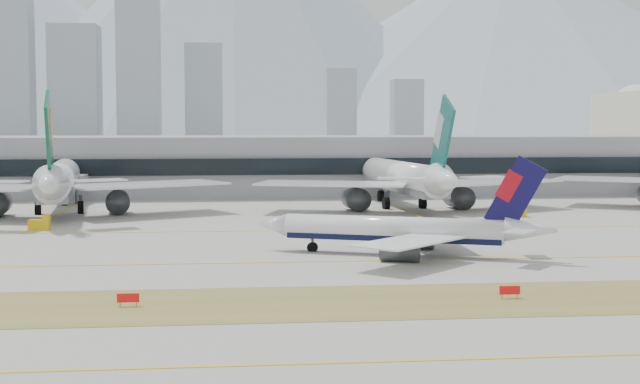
{
  "coord_description": "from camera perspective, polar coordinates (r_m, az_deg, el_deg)",
  "views": [
    {
      "loc": [
        -11.18,
        -121.12,
        18.17
      ],
      "look_at": [
        3.55,
        18.0,
        7.5
      ],
      "focal_mm": 50.0,
      "sensor_mm": 36.0,
      "label": 1
    }
  ],
  "objects": [
    {
      "name": "apron_markings",
      "position": [
        70.47,
        3.35,
        -10.57
      ],
      "size": [
        360.0,
        122.22,
        0.06
      ],
      "color": "olive",
      "rests_on": "ground"
    },
    {
      "name": "gse_c",
      "position": [
        179.42,
        12.52,
        -1.22
      ],
      "size": [
        3.55,
        2.0,
        2.6
      ],
      "color": "yellow",
      "rests_on": "ground"
    },
    {
      "name": "taxiing_airliner",
      "position": [
        124.02,
        5.38,
        -2.48
      ],
      "size": [
        40.34,
        34.1,
        14.23
      ],
      "rotation": [
        0.0,
        0.0,
        2.75
      ],
      "color": "white",
      "rests_on": "ground"
    },
    {
      "name": "widebody_eva",
      "position": [
        186.64,
        -16.39,
        0.6
      ],
      "size": [
        68.05,
        67.04,
        24.43
      ],
      "rotation": [
        0.0,
        0.0,
        1.69
      ],
      "color": "white",
      "rests_on": "ground"
    },
    {
      "name": "hold_sign_left",
      "position": [
        91.31,
        -12.18,
        -6.65
      ],
      "size": [
        2.2,
        0.15,
        1.35
      ],
      "color": "red",
      "rests_on": "ground"
    },
    {
      "name": "widebody_cathay",
      "position": [
        191.17,
        5.54,
        0.81
      ],
      "size": [
        67.19,
        65.99,
        24.03
      ],
      "rotation": [
        0.0,
        0.0,
        1.66
      ],
      "color": "white",
      "rests_on": "ground"
    },
    {
      "name": "gse_b",
      "position": [
        160.62,
        -17.47,
        -1.96
      ],
      "size": [
        3.55,
        2.0,
        2.6
      ],
      "color": "yellow",
      "rests_on": "ground"
    },
    {
      "name": "hold_sign_right",
      "position": [
        95.4,
        12.05,
        -6.18
      ],
      "size": [
        2.2,
        0.15,
        1.35
      ],
      "color": "red",
      "rests_on": "ground"
    },
    {
      "name": "terminal",
      "position": [
        236.46,
        -3.33,
        1.77
      ],
      "size": [
        280.0,
        43.1,
        15.0
      ],
      "color": "gray",
      "rests_on": "ground"
    },
    {
      "name": "city_skyline",
      "position": [
        583.3,
        -15.6,
        7.31
      ],
      "size": [
        342.0,
        49.8,
        140.0
      ],
      "color": "#939DA8",
      "rests_on": "ground"
    },
    {
      "name": "ground",
      "position": [
        122.98,
        -0.77,
        -4.14
      ],
      "size": [
        3000.0,
        3000.0,
        0.0
      ],
      "primitive_type": "plane",
      "color": "gray",
      "rests_on": "ground"
    },
    {
      "name": "mountain_ridge",
      "position": [
        1534.65,
        -4.43,
        10.47
      ],
      "size": [
        2830.0,
        1120.0,
        470.0
      ],
      "color": "#9EA8B7",
      "rests_on": "ground"
    }
  ]
}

